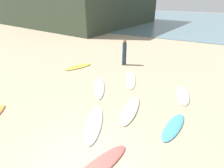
{
  "coord_description": "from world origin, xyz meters",
  "views": [
    {
      "loc": [
        2.44,
        -2.67,
        4.4
      ],
      "look_at": [
        -1.49,
        4.58,
        0.3
      ],
      "focal_mm": 28.49,
      "sensor_mm": 36.0,
      "label": 1
    }
  ],
  "objects": [
    {
      "name": "surfboard_3",
      "position": [
        -5.05,
        6.26,
        0.04
      ],
      "size": [
        1.28,
        2.01,
        0.09
      ],
      "primitive_type": "ellipsoid",
      "rotation": [
        0.0,
        0.0,
        -0.4
      ],
      "color": "yellow",
      "rests_on": "ground_plane"
    },
    {
      "name": "ocean_water",
      "position": [
        0.0,
        37.98,
        0.04
      ],
      "size": [
        120.0,
        40.0,
        0.08
      ],
      "primitive_type": "cube",
      "color": "slate",
      "rests_on": "ground_plane"
    },
    {
      "name": "surfboard_7",
      "position": [
        0.12,
        3.27,
        0.04
      ],
      "size": [
        0.97,
        2.4,
        0.09
      ],
      "primitive_type": "ellipsoid",
      "rotation": [
        0.0,
        0.0,
        0.17
      ],
      "color": "beige",
      "rests_on": "ground_plane"
    },
    {
      "name": "beachgoer_near",
      "position": [
        -2.5,
        8.24,
        1.0
      ],
      "size": [
        0.36,
        0.36,
        1.78
      ],
      "rotation": [
        0.0,
        0.0,
        1.19
      ],
      "color": "#1E3342",
      "rests_on": "ground_plane"
    },
    {
      "name": "surfboard_5",
      "position": [
        1.9,
        5.65,
        0.04
      ],
      "size": [
        1.0,
        2.04,
        0.07
      ],
      "primitive_type": "ellipsoid",
      "rotation": [
        0.0,
        0.0,
        0.22
      ],
      "color": "silver",
      "rests_on": "ground_plane"
    },
    {
      "name": "ground_plane",
      "position": [
        0.0,
        0.0,
        0.0
      ],
      "size": [
        120.0,
        120.0,
        0.0
      ],
      "primitive_type": "plane",
      "color": "tan"
    },
    {
      "name": "surfboard_0",
      "position": [
        -0.74,
        1.75,
        0.04
      ],
      "size": [
        1.5,
        2.35,
        0.08
      ],
      "primitive_type": "ellipsoid",
      "rotation": [
        0.0,
        0.0,
        3.57
      ],
      "color": "white",
      "rests_on": "ground_plane"
    },
    {
      "name": "surfboard_8",
      "position": [
        -2.13,
        4.36,
        0.04
      ],
      "size": [
        1.68,
        2.35,
        0.07
      ],
      "primitive_type": "ellipsoid",
      "rotation": [
        0.0,
        0.0,
        0.54
      ],
      "color": "white",
      "rests_on": "ground_plane"
    },
    {
      "name": "surfboard_2",
      "position": [
        0.44,
        0.19,
        0.04
      ],
      "size": [
        1.17,
        2.3,
        0.08
      ],
      "primitive_type": "ellipsoid",
      "rotation": [
        0.0,
        0.0,
        -0.29
      ],
      "color": "#DA544D",
      "rests_on": "ground_plane"
    },
    {
      "name": "surfboard_4",
      "position": [
        -1.1,
        6.1,
        0.03
      ],
      "size": [
        1.56,
        2.56,
        0.07
      ],
      "primitive_type": "ellipsoid",
      "rotation": [
        0.0,
        0.0,
        3.56
      ],
      "color": "white",
      "rests_on": "ground_plane"
    },
    {
      "name": "surfboard_1",
      "position": [
        1.97,
        3.0,
        0.03
      ],
      "size": [
        0.78,
        1.97,
        0.07
      ],
      "primitive_type": "ellipsoid",
      "rotation": [
        0.0,
        0.0,
        -0.14
      ],
      "color": "#479AD1",
      "rests_on": "ground_plane"
    }
  ]
}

